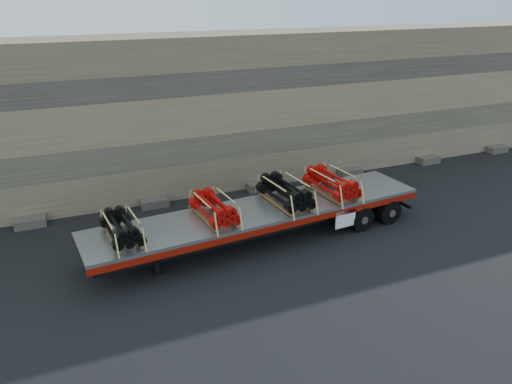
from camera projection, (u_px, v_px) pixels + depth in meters
ground at (260, 240)px, 18.88m from camera, size 120.00×120.00×0.00m
rock_wall at (205, 113)px, 23.09m from camera, size 44.00×3.00×7.00m
trailer at (261, 225)px, 18.64m from camera, size 13.16×3.58×1.30m
bundle_front at (122, 229)px, 16.06m from camera, size 1.20×2.14×0.73m
bundle_midfront at (214, 209)px, 17.45m from camera, size 1.28×2.28×0.78m
bundle_midrear at (285, 193)px, 18.69m from camera, size 1.42×2.53×0.86m
bundle_rear at (332, 184)px, 19.60m from camera, size 1.38×2.47×0.84m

